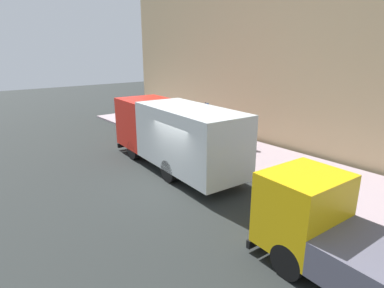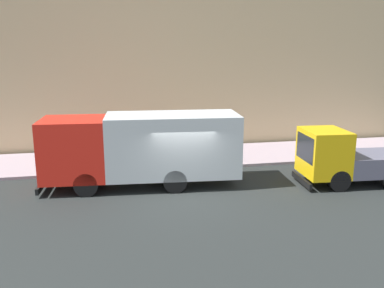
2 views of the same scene
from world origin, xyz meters
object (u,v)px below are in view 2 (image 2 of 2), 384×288
at_px(small_flatbed_truck, 351,159).
at_px(pedestrian_walking, 134,139).
at_px(street_sign_post, 130,136).
at_px(large_utility_truck, 142,146).

distance_m(small_flatbed_truck, pedestrian_walking, 10.64).
bearing_deg(street_sign_post, pedestrian_walking, -8.19).
xyz_separation_m(large_utility_truck, small_flatbed_truck, (-1.42, -8.71, -0.60)).
bearing_deg(small_flatbed_truck, large_utility_truck, 84.33).
height_order(small_flatbed_truck, street_sign_post, street_sign_post).
bearing_deg(large_utility_truck, small_flatbed_truck, -95.21).
relative_size(small_flatbed_truck, street_sign_post, 2.03).
bearing_deg(pedestrian_walking, street_sign_post, -128.63).
relative_size(pedestrian_walking, street_sign_post, 0.63).
xyz_separation_m(large_utility_truck, pedestrian_walking, (4.59, 0.08, -0.68)).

